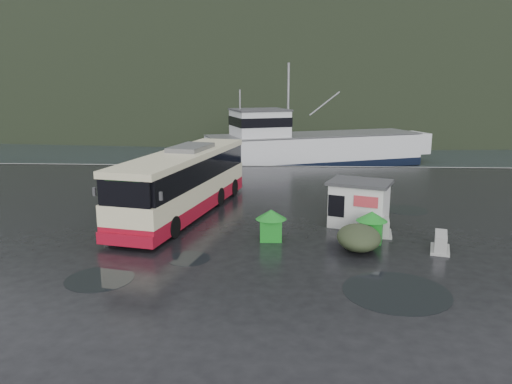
# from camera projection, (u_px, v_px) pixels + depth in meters

# --- Properties ---
(ground) EXTENTS (160.00, 160.00, 0.00)m
(ground) POSITION_uv_depth(u_px,v_px,m) (262.00, 234.00, 25.06)
(ground) COLOR black
(ground) RESTS_ON ground
(harbor_water) EXTENTS (300.00, 180.00, 0.02)m
(harbor_water) POSITION_uv_depth(u_px,v_px,m) (279.00, 109.00, 132.21)
(harbor_water) COLOR black
(harbor_water) RESTS_ON ground
(quay_edge) EXTENTS (160.00, 0.60, 1.50)m
(quay_edge) POSITION_uv_depth(u_px,v_px,m) (271.00, 166.00, 44.54)
(quay_edge) COLOR #999993
(quay_edge) RESTS_ON ground
(headland) EXTENTS (780.00, 540.00, 570.00)m
(headland) POSITION_uv_depth(u_px,v_px,m) (299.00, 94.00, 268.07)
(headland) COLOR black
(headland) RESTS_ON ground
(coach_bus) EXTENTS (6.18, 13.96, 3.84)m
(coach_bus) POSITION_uv_depth(u_px,v_px,m) (185.00, 213.00, 28.88)
(coach_bus) COLOR beige
(coach_bus) RESTS_ON ground
(white_van) EXTENTS (3.27, 5.85, 2.32)m
(white_van) POSITION_uv_depth(u_px,v_px,m) (125.00, 219.00, 27.73)
(white_van) COLOR silver
(white_van) RESTS_ON ground
(waste_bin_left) EXTENTS (1.09, 1.09, 1.50)m
(waste_bin_left) POSITION_uv_depth(u_px,v_px,m) (271.00, 239.00, 24.14)
(waste_bin_left) COLOR #16801E
(waste_bin_left) RESTS_ON ground
(waste_bin_right) EXTENTS (1.31, 1.31, 1.49)m
(waste_bin_right) POSITION_uv_depth(u_px,v_px,m) (371.00, 241.00, 23.87)
(waste_bin_right) COLOR #16801E
(waste_bin_right) RESTS_ON ground
(dome_tent) EXTENTS (2.19, 2.92, 1.09)m
(dome_tent) POSITION_uv_depth(u_px,v_px,m) (358.00, 249.00, 22.81)
(dome_tent) COLOR #2F3922
(dome_tent) RESTS_ON ground
(ticket_kiosk) EXTENTS (3.74, 3.32, 2.42)m
(ticket_kiosk) POSITION_uv_depth(u_px,v_px,m) (358.00, 226.00, 26.44)
(ticket_kiosk) COLOR silver
(ticket_kiosk) RESTS_ON ground
(jersey_barrier_a) EXTENTS (1.05, 1.69, 0.79)m
(jersey_barrier_a) POSITION_uv_depth(u_px,v_px,m) (383.00, 234.00, 24.92)
(jersey_barrier_a) COLOR #999993
(jersey_barrier_a) RESTS_ON ground
(jersey_barrier_b) EXTENTS (1.25, 1.80, 0.82)m
(jersey_barrier_b) POSITION_uv_depth(u_px,v_px,m) (440.00, 251.00, 22.56)
(jersey_barrier_b) COLOR #999993
(jersey_barrier_b) RESTS_ON ground
(fishing_trawler) EXTENTS (26.91, 15.07, 10.64)m
(fishing_trawler) POSITION_uv_depth(u_px,v_px,m) (314.00, 153.00, 52.76)
(fishing_trawler) COLOR silver
(fishing_trawler) RESTS_ON ground
(puddles) EXTENTS (17.03, 15.07, 0.01)m
(puddles) POSITION_uv_depth(u_px,v_px,m) (315.00, 264.00, 20.97)
(puddles) COLOR black
(puddles) RESTS_ON ground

